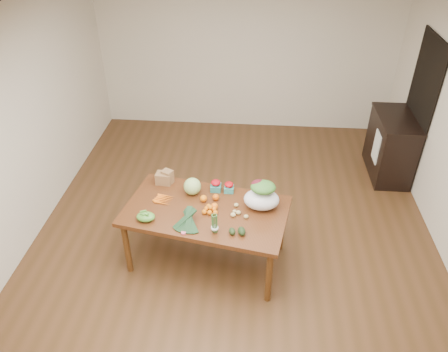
# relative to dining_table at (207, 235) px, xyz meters

# --- Properties ---
(floor) EXTENTS (6.00, 6.00, 0.00)m
(floor) POSITION_rel_dining_table_xyz_m (0.29, 0.47, -0.38)
(floor) COLOR #53341C
(floor) RESTS_ON ground
(ceiling) EXTENTS (5.00, 6.00, 0.02)m
(ceiling) POSITION_rel_dining_table_xyz_m (0.29, 0.47, 2.33)
(ceiling) COLOR white
(ceiling) RESTS_ON room_walls
(room_walls) EXTENTS (5.02, 6.02, 2.70)m
(room_walls) POSITION_rel_dining_table_xyz_m (0.29, 0.47, 0.97)
(room_walls) COLOR beige
(room_walls) RESTS_ON floor
(dining_table) EXTENTS (1.92, 1.29, 0.75)m
(dining_table) POSITION_rel_dining_table_xyz_m (0.00, 0.00, 0.00)
(dining_table) COLOR #542713
(dining_table) RESTS_ON floor
(doorway_dark) EXTENTS (0.02, 1.00, 2.10)m
(doorway_dark) POSITION_rel_dining_table_xyz_m (2.77, 2.07, 0.68)
(doorway_dark) COLOR black
(doorway_dark) RESTS_ON floor
(cabinet) EXTENTS (0.52, 1.02, 0.94)m
(cabinet) POSITION_rel_dining_table_xyz_m (2.51, 2.05, 0.10)
(cabinet) COLOR black
(cabinet) RESTS_ON floor
(dish_towel) EXTENTS (0.02, 0.28, 0.45)m
(dish_towel) POSITION_rel_dining_table_xyz_m (2.25, 1.87, 0.18)
(dish_towel) COLOR white
(dish_towel) RESTS_ON cabinet
(paper_bag) EXTENTS (0.27, 0.24, 0.17)m
(paper_bag) POSITION_rel_dining_table_xyz_m (-0.55, 0.46, 0.46)
(paper_bag) COLOR brown
(paper_bag) RESTS_ON dining_table
(cabbage) EXTENTS (0.20, 0.20, 0.20)m
(cabbage) POSITION_rel_dining_table_xyz_m (-0.18, 0.28, 0.47)
(cabbage) COLOR #A8CB75
(cabbage) RESTS_ON dining_table
(strawberry_basket_a) EXTENTS (0.14, 0.14, 0.11)m
(strawberry_basket_a) POSITION_rel_dining_table_xyz_m (0.08, 0.36, 0.43)
(strawberry_basket_a) COLOR #AC0B1C
(strawberry_basket_a) RESTS_ON dining_table
(strawberry_basket_b) EXTENTS (0.13, 0.13, 0.10)m
(strawberry_basket_b) POSITION_rel_dining_table_xyz_m (0.23, 0.35, 0.42)
(strawberry_basket_b) COLOR red
(strawberry_basket_b) RESTS_ON dining_table
(orange_a) EXTENTS (0.08, 0.08, 0.08)m
(orange_a) POSITION_rel_dining_table_xyz_m (-0.04, 0.14, 0.41)
(orange_a) COLOR orange
(orange_a) RESTS_ON dining_table
(orange_b) EXTENTS (0.08, 0.08, 0.08)m
(orange_b) POSITION_rel_dining_table_xyz_m (0.09, 0.18, 0.41)
(orange_b) COLOR #DC4D0D
(orange_b) RESTS_ON dining_table
(orange_c) EXTENTS (0.08, 0.08, 0.08)m
(orange_c) POSITION_rel_dining_table_xyz_m (0.10, 0.02, 0.41)
(orange_c) COLOR orange
(orange_c) RESTS_ON dining_table
(mandarin_cluster) EXTENTS (0.21, 0.21, 0.09)m
(mandarin_cluster) POSITION_rel_dining_table_xyz_m (0.05, -0.03, 0.42)
(mandarin_cluster) COLOR orange
(mandarin_cluster) RESTS_ON dining_table
(carrots) EXTENTS (0.25, 0.23, 0.03)m
(carrots) POSITION_rel_dining_table_xyz_m (-0.49, 0.12, 0.39)
(carrots) COLOR orange
(carrots) RESTS_ON dining_table
(snap_pea_bag) EXTENTS (0.20, 0.15, 0.09)m
(snap_pea_bag) POSITION_rel_dining_table_xyz_m (-0.61, -0.23, 0.42)
(snap_pea_bag) COLOR green
(snap_pea_bag) RESTS_ON dining_table
(kale_bunch) EXTENTS (0.39, 0.45, 0.16)m
(kale_bunch) POSITION_rel_dining_table_xyz_m (-0.16, -0.31, 0.45)
(kale_bunch) COLOR black
(kale_bunch) RESTS_ON dining_table
(asparagus_bundle) EXTENTS (0.10, 0.13, 0.26)m
(asparagus_bundle) POSITION_rel_dining_table_xyz_m (0.14, -0.37, 0.50)
(asparagus_bundle) COLOR #47853D
(asparagus_bundle) RESTS_ON dining_table
(potato_a) EXTENTS (0.05, 0.04, 0.04)m
(potato_a) POSITION_rel_dining_table_xyz_m (0.32, -0.03, 0.39)
(potato_a) COLOR tan
(potato_a) RESTS_ON dining_table
(potato_b) EXTENTS (0.06, 0.05, 0.05)m
(potato_b) POSITION_rel_dining_table_xyz_m (0.31, -0.10, 0.40)
(potato_b) COLOR #D9BE7D
(potato_b) RESTS_ON dining_table
(potato_c) EXTENTS (0.06, 0.05, 0.05)m
(potato_c) POSITION_rel_dining_table_xyz_m (0.36, -0.05, 0.40)
(potato_c) COLOR tan
(potato_c) RESTS_ON dining_table
(potato_d) EXTENTS (0.05, 0.05, 0.04)m
(potato_d) POSITION_rel_dining_table_xyz_m (0.33, 0.08, 0.40)
(potato_d) COLOR tan
(potato_d) RESTS_ON dining_table
(potato_e) EXTENTS (0.05, 0.05, 0.04)m
(potato_e) POSITION_rel_dining_table_xyz_m (0.45, -0.11, 0.40)
(potato_e) COLOR tan
(potato_e) RESTS_ON dining_table
(avocado_a) EXTENTS (0.09, 0.11, 0.06)m
(avocado_a) POSITION_rel_dining_table_xyz_m (0.31, -0.37, 0.41)
(avocado_a) COLOR black
(avocado_a) RESTS_ON dining_table
(avocado_b) EXTENTS (0.11, 0.13, 0.08)m
(avocado_b) POSITION_rel_dining_table_xyz_m (0.41, -0.37, 0.41)
(avocado_b) COLOR black
(avocado_b) RESTS_ON dining_table
(salad_bag) EXTENTS (0.44, 0.36, 0.30)m
(salad_bag) POSITION_rel_dining_table_xyz_m (0.60, 0.09, 0.53)
(salad_bag) COLOR white
(salad_bag) RESTS_ON dining_table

